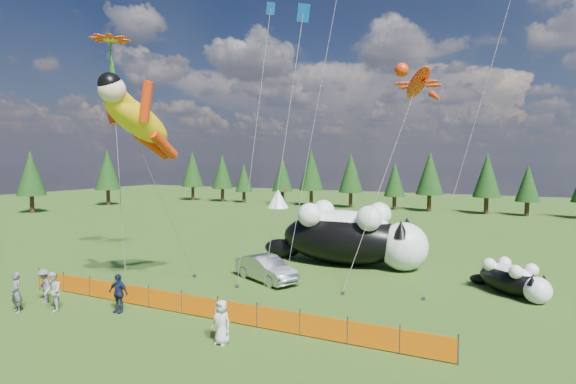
# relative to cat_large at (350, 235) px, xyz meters

# --- Properties ---
(ground) EXTENTS (160.00, 160.00, 0.00)m
(ground) POSITION_rel_cat_large_xyz_m (-2.98, -9.76, -2.01)
(ground) COLOR #133409
(ground) RESTS_ON ground
(safety_fence) EXTENTS (22.06, 0.06, 1.10)m
(safety_fence) POSITION_rel_cat_large_xyz_m (-2.98, -12.76, -1.50)
(safety_fence) COLOR #262626
(safety_fence) RESTS_ON ground
(tree_line) EXTENTS (90.00, 4.00, 8.00)m
(tree_line) POSITION_rel_cat_large_xyz_m (-2.98, 35.24, 1.99)
(tree_line) COLOR black
(tree_line) RESTS_ON ground
(festival_tents) EXTENTS (50.00, 3.20, 2.80)m
(festival_tents) POSITION_rel_cat_large_xyz_m (8.02, 30.24, -0.61)
(festival_tents) COLOR white
(festival_tents) RESTS_ON ground
(cat_large) EXTENTS (11.67, 4.17, 4.22)m
(cat_large) POSITION_rel_cat_large_xyz_m (0.00, 0.00, 0.00)
(cat_large) COLOR black
(cat_large) RESTS_ON ground
(cat_small) EXTENTS (4.02, 3.89, 1.80)m
(cat_small) POSITION_rel_cat_large_xyz_m (9.82, -2.90, -1.15)
(cat_small) COLOR black
(cat_small) RESTS_ON ground
(car) EXTENTS (4.70, 3.34, 1.47)m
(car) POSITION_rel_cat_large_xyz_m (-3.16, -6.09, -1.27)
(car) COLOR #ACACB0
(car) RESTS_ON ground
(spectator_a) EXTENTS (0.74, 0.54, 1.89)m
(spectator_a) POSITION_rel_cat_large_xyz_m (-11.04, -15.96, -1.06)
(spectator_a) COLOR #5B5B60
(spectator_a) RESTS_ON ground
(spectator_b) EXTENTS (1.05, 0.93, 1.87)m
(spectator_b) POSITION_rel_cat_large_xyz_m (-9.63, -15.14, -1.07)
(spectator_b) COLOR beige
(spectator_b) RESTS_ON ground
(spectator_c) EXTENTS (1.10, 0.60, 1.84)m
(spectator_c) POSITION_rel_cat_large_xyz_m (-6.75, -13.90, -1.09)
(spectator_c) COLOR #151D3A
(spectator_c) RESTS_ON ground
(spectator_d) EXTENTS (1.24, 0.91, 1.71)m
(spectator_d) POSITION_rel_cat_large_xyz_m (-11.18, -14.47, -1.15)
(spectator_d) COLOR #5B5B60
(spectator_d) RESTS_ON ground
(spectator_e) EXTENTS (0.88, 0.60, 1.72)m
(spectator_e) POSITION_rel_cat_large_xyz_m (-0.37, -14.82, -1.14)
(spectator_e) COLOR beige
(spectator_e) RESTS_ON ground
(superhero_kite) EXTENTS (4.72, 6.76, 11.90)m
(superhero_kite) POSITION_rel_cat_large_xyz_m (-7.76, -11.37, 7.15)
(superhero_kite) COLOR #E1B80B
(superhero_kite) RESTS_ON ground
(gecko_kite) EXTENTS (5.57, 14.48, 16.60)m
(gecko_kite) POSITION_rel_cat_large_xyz_m (3.53, 4.18, 10.54)
(gecko_kite) COLOR red
(gecko_kite) RESTS_ON ground
(flower_kite) EXTENTS (5.20, 4.31, 15.28)m
(flower_kite) POSITION_rel_cat_large_xyz_m (-13.34, -7.80, 12.51)
(flower_kite) COLOR red
(flower_kite) RESTS_ON ground
(diamond_kite_a) EXTENTS (0.85, 3.95, 16.89)m
(diamond_kite_a) POSITION_rel_cat_large_xyz_m (-3.66, -4.77, 13.17)
(diamond_kite_a) COLOR blue
(diamond_kite_a) RESTS_ON ground
(diamond_kite_c) EXTENTS (1.85, 2.16, 14.26)m
(diamond_kite_c) POSITION_rel_cat_large_xyz_m (1.08, -10.59, 10.89)
(diamond_kite_c) COLOR blue
(diamond_kite_c) RESTS_ON ground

